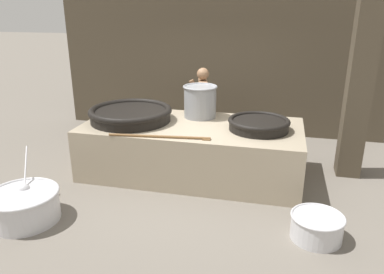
{
  "coord_description": "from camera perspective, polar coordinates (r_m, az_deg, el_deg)",
  "views": [
    {
      "loc": [
        1.41,
        -5.89,
        2.82
      ],
      "look_at": [
        0.0,
        0.0,
        0.67
      ],
      "focal_mm": 35.0,
      "sensor_mm": 36.0,
      "label": 1
    }
  ],
  "objects": [
    {
      "name": "hearth_platform",
      "position": [
        6.51,
        -0.0,
        -1.85
      ],
      "size": [
        3.69,
        1.71,
        0.89
      ],
      "color": "tan",
      "rests_on": "ground_plane"
    },
    {
      "name": "giant_wok_near",
      "position": [
        6.63,
        -9.34,
        3.52
      ],
      "size": [
        1.45,
        1.45,
        0.24
      ],
      "color": "black",
      "rests_on": "hearth_platform"
    },
    {
      "name": "ground_plane",
      "position": [
        6.68,
        -0.0,
        -5.4
      ],
      "size": [
        60.0,
        60.0,
        0.0
      ],
      "primitive_type": "plane",
      "color": "slate"
    },
    {
      "name": "stirring_paddle",
      "position": [
        5.74,
        -4.43,
        0.05
      ],
      "size": [
        1.58,
        0.26,
        0.04
      ],
      "rotation": [
        0.0,
        0.0,
        0.12
      ],
      "color": "brown",
      "rests_on": "hearth_platform"
    },
    {
      "name": "prep_bowl_meat",
      "position": [
        5.1,
        18.48,
        -12.72
      ],
      "size": [
        0.67,
        0.67,
        0.33
      ],
      "color": "silver",
      "rests_on": "ground_plane"
    },
    {
      "name": "stock_pot",
      "position": [
        6.73,
        1.24,
        5.53
      ],
      "size": [
        0.62,
        0.62,
        0.57
      ],
      "color": "gray",
      "rests_on": "hearth_platform"
    },
    {
      "name": "cook",
      "position": [
        7.42,
        1.55,
        4.62
      ],
      "size": [
        0.47,
        0.67,
        1.68
      ],
      "rotation": [
        0.0,
        0.0,
        3.39
      ],
      "color": "#8C6647",
      "rests_on": "ground_plane"
    },
    {
      "name": "support_pillar",
      "position": [
        6.72,
        24.27,
        8.05
      ],
      "size": [
        0.38,
        0.38,
        3.35
      ],
      "primitive_type": "cube",
      "color": "#4C4233",
      "rests_on": "ground_plane"
    },
    {
      "name": "giant_wok_far",
      "position": [
        6.16,
        10.15,
        2.0
      ],
      "size": [
        1.0,
        1.0,
        0.19
      ],
      "color": "black",
      "rests_on": "hearth_platform"
    },
    {
      "name": "back_wall",
      "position": [
        8.62,
        4.0,
        11.9
      ],
      "size": [
        7.33,
        0.24,
        3.35
      ],
      "primitive_type": "cube",
      "color": "#4C4233",
      "rests_on": "ground_plane"
    },
    {
      "name": "prep_bowl_vegetables",
      "position": [
        5.68,
        -24.23,
        -9.38
      ],
      "size": [
        0.97,
        1.17,
        0.82
      ],
      "color": "silver",
      "rests_on": "ground_plane"
    }
  ]
}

